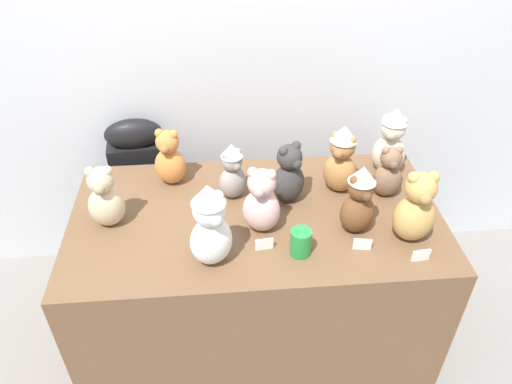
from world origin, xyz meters
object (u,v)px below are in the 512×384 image
(teddy_bear_caramel, at_px, (341,160))
(teddy_bear_mocha, at_px, (388,173))
(teddy_bear_ginger, at_px, (169,159))
(teddy_bear_honey, at_px, (416,209))
(teddy_bear_sand, at_px, (105,198))
(teddy_bear_ash, at_px, (232,172))
(teddy_bear_cream, at_px, (391,141))
(party_cup_green, at_px, (301,242))
(teddy_bear_blush, at_px, (261,202))
(teddy_bear_snow, at_px, (210,226))
(teddy_bear_chestnut, at_px, (359,200))
(display_table, at_px, (256,277))
(teddy_bear_charcoal, at_px, (289,175))
(instrument_case, at_px, (144,196))

(teddy_bear_caramel, distance_m, teddy_bear_mocha, 0.21)
(teddy_bear_ginger, xyz_separation_m, teddy_bear_honey, (0.95, -0.46, 0.02))
(teddy_bear_sand, xyz_separation_m, teddy_bear_ash, (0.51, 0.14, 0.00))
(teddy_bear_cream, relative_size, party_cup_green, 2.99)
(teddy_bear_sand, bearing_deg, teddy_bear_honey, -10.66)
(teddy_bear_ash, bearing_deg, teddy_bear_blush, -92.73)
(teddy_bear_caramel, xyz_separation_m, party_cup_green, (-0.23, -0.39, -0.10))
(teddy_bear_snow, relative_size, teddy_bear_ginger, 1.29)
(teddy_bear_chestnut, distance_m, party_cup_green, 0.28)
(teddy_bear_sand, bearing_deg, teddy_bear_ash, 13.61)
(teddy_bear_honey, xyz_separation_m, teddy_bear_chestnut, (-0.20, 0.06, 0.00))
(teddy_bear_ginger, bearing_deg, teddy_bear_honey, -11.46)
(display_table, distance_m, teddy_bear_charcoal, 0.54)
(display_table, bearing_deg, teddy_bear_ginger, 143.76)
(teddy_bear_ginger, bearing_deg, party_cup_green, -30.71)
(teddy_bear_cream, bearing_deg, teddy_bear_mocha, -81.71)
(teddy_bear_sand, xyz_separation_m, teddy_bear_mocha, (1.18, 0.10, -0.02))
(display_table, height_order, teddy_bear_charcoal, teddy_bear_charcoal)
(teddy_bear_snow, height_order, party_cup_green, teddy_bear_snow)
(teddy_bear_caramel, bearing_deg, teddy_bear_ash, -145.10)
(teddy_bear_blush, relative_size, teddy_bear_sand, 1.05)
(teddy_bear_snow, xyz_separation_m, party_cup_green, (0.33, 0.01, -0.12))
(teddy_bear_caramel, bearing_deg, teddy_bear_charcoal, -133.01)
(teddy_bear_caramel, relative_size, teddy_bear_blush, 1.11)
(teddy_bear_sand, bearing_deg, display_table, -1.44)
(teddy_bear_mocha, relative_size, party_cup_green, 2.23)
(party_cup_green, bearing_deg, teddy_bear_chestnut, 25.61)
(teddy_bear_ginger, distance_m, teddy_bear_charcoal, 0.54)
(teddy_bear_sand, bearing_deg, teddy_bear_ginger, 46.68)
(teddy_bear_ash, distance_m, teddy_bear_mocha, 0.67)
(display_table, xyz_separation_m, teddy_bear_ash, (-0.09, 0.14, 0.51))
(teddy_bear_ash, bearing_deg, party_cup_green, -85.28)
(instrument_case, bearing_deg, teddy_bear_sand, -100.37)
(teddy_bear_sand, bearing_deg, teddy_bear_snow, -32.61)
(teddy_bear_snow, bearing_deg, teddy_bear_sand, 121.42)
(teddy_bear_sand, bearing_deg, teddy_bear_charcoal, 5.52)
(teddy_bear_caramel, height_order, teddy_bear_sand, teddy_bear_caramel)
(instrument_case, distance_m, teddy_bear_caramel, 1.11)
(teddy_bear_blush, bearing_deg, instrument_case, 148.23)
(display_table, relative_size, instrument_case, 1.66)
(teddy_bear_mocha, xyz_separation_m, teddy_bear_cream, (0.06, 0.18, 0.05))
(display_table, xyz_separation_m, teddy_bear_snow, (-0.18, -0.25, 0.55))
(teddy_bear_cream, xyz_separation_m, teddy_bear_honey, (-0.04, -0.46, -0.01))
(teddy_bear_caramel, bearing_deg, teddy_bear_honey, -23.99)
(teddy_bear_honey, bearing_deg, teddy_bear_charcoal, 147.87)
(teddy_bear_snow, relative_size, teddy_bear_honey, 1.12)
(teddy_bear_blush, xyz_separation_m, party_cup_green, (0.13, -0.15, -0.08))
(teddy_bear_ash, bearing_deg, teddy_bear_snow, -131.30)
(teddy_bear_charcoal, bearing_deg, teddy_bear_honey, -63.09)
(teddy_bear_mocha, xyz_separation_m, teddy_bear_charcoal, (-0.43, -0.00, 0.02))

